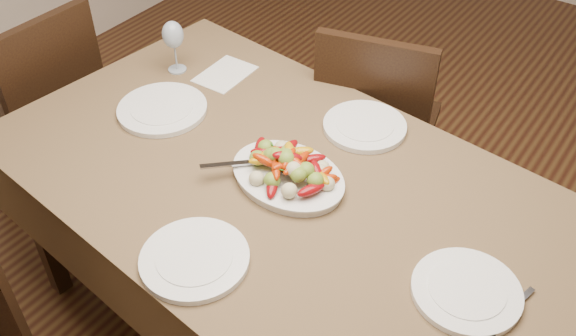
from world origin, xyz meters
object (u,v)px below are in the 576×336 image
(dining_table, at_px, (288,269))
(wine_glass, at_px, (174,45))
(plate_right, at_px, (466,291))
(plate_far, at_px, (365,126))
(chair_left, at_px, (37,113))
(plate_left, at_px, (162,109))
(chair_far, at_px, (379,124))
(plate_near, at_px, (195,259))
(serving_platter, at_px, (288,178))

(dining_table, bearing_deg, wine_glass, 158.65)
(plate_right, xyz_separation_m, plate_far, (-0.53, 0.43, 0.00))
(dining_table, xyz_separation_m, plate_right, (0.58, -0.07, 0.39))
(dining_table, relative_size, plate_far, 6.89)
(chair_left, distance_m, plate_left, 0.77)
(dining_table, relative_size, plate_right, 6.88)
(chair_left, xyz_separation_m, plate_left, (0.71, 0.04, 0.29))
(dining_table, distance_m, wine_glass, 0.88)
(chair_far, bearing_deg, plate_near, 78.55)
(serving_platter, bearing_deg, plate_right, -7.88)
(serving_platter, xyz_separation_m, plate_near, (-0.02, -0.39, -0.00))
(serving_platter, xyz_separation_m, plate_far, (0.05, 0.35, -0.00))
(chair_far, bearing_deg, plate_far, 94.51)
(plate_left, xyz_separation_m, plate_near, (0.52, -0.43, 0.00))
(serving_platter, height_order, plate_near, serving_platter)
(plate_near, bearing_deg, dining_table, 86.37)
(plate_left, xyz_separation_m, plate_right, (1.13, -0.12, 0.00))
(plate_left, relative_size, plate_far, 1.11)
(chair_left, bearing_deg, plate_left, 94.00)
(chair_far, xyz_separation_m, plate_right, (0.67, -0.82, 0.29))
(chair_left, bearing_deg, serving_platter, 90.89)
(chair_left, relative_size, plate_near, 3.38)
(chair_far, bearing_deg, plate_right, 114.39)
(plate_left, height_order, wine_glass, wine_glass)
(chair_left, height_order, plate_far, chair_left)
(dining_table, xyz_separation_m, plate_left, (-0.55, 0.05, 0.39))
(plate_far, relative_size, plate_near, 0.95)
(dining_table, xyz_separation_m, chair_far, (-0.09, 0.75, 0.10))
(plate_near, bearing_deg, chair_far, 93.46)
(plate_left, bearing_deg, serving_platter, -4.15)
(wine_glass, bearing_deg, plate_far, 7.16)
(serving_platter, height_order, plate_far, serving_platter)
(serving_platter, bearing_deg, plate_near, -92.42)
(chair_left, height_order, plate_near, chair_left)
(plate_left, bearing_deg, plate_far, 27.45)
(plate_far, bearing_deg, chair_left, -165.15)
(plate_far, bearing_deg, plate_left, -152.55)
(chair_far, height_order, wine_glass, wine_glass)
(plate_left, bearing_deg, chair_far, 57.12)
(chair_far, distance_m, serving_platter, 0.80)
(plate_right, xyz_separation_m, wine_glass, (-1.26, 0.34, 0.09))
(plate_left, height_order, plate_right, same)
(chair_left, bearing_deg, dining_table, 90.42)
(chair_far, xyz_separation_m, serving_platter, (0.08, -0.74, 0.30))
(dining_table, relative_size, serving_platter, 5.30)
(chair_far, height_order, plate_left, chair_far)
(chair_far, xyz_separation_m, plate_far, (0.14, -0.39, 0.29))
(chair_far, relative_size, plate_right, 3.55)
(serving_platter, distance_m, plate_left, 0.54)
(chair_far, bearing_deg, chair_left, 17.50)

